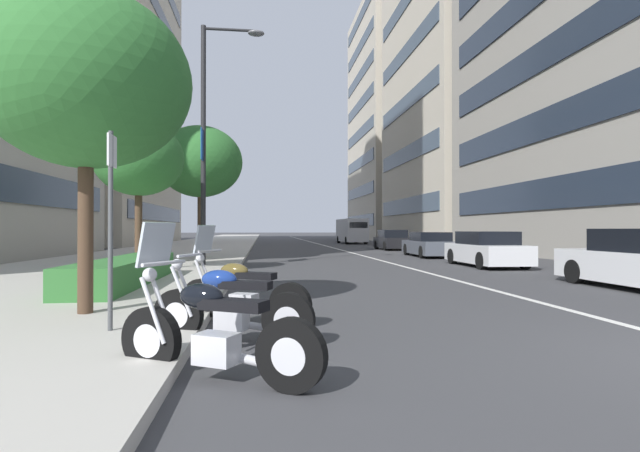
% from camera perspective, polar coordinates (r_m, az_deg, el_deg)
% --- Properties ---
extents(sidewalk_right_plaza, '(160.00, 8.58, 0.15)m').
position_cam_1_polar(sidewalk_right_plaza, '(34.55, -15.36, -2.60)').
color(sidewalk_right_plaza, '#B2ADA3').
rests_on(sidewalk_right_plaza, ground).
extents(lane_centre_stripe, '(110.00, 0.16, 0.01)m').
position_cam_1_polar(lane_centre_stripe, '(39.53, 0.85, -2.44)').
color(lane_centre_stripe, silver).
rests_on(lane_centre_stripe, ground).
extents(motorcycle_under_tarp, '(1.16, 1.96, 1.48)m').
position_cam_1_polar(motorcycle_under_tarp, '(4.63, -12.71, -12.48)').
color(motorcycle_under_tarp, black).
rests_on(motorcycle_under_tarp, ground).
extents(motorcycle_mid_row, '(0.90, 2.03, 1.10)m').
position_cam_1_polar(motorcycle_mid_row, '(6.08, -10.72, -9.78)').
color(motorcycle_mid_row, black).
rests_on(motorcycle_mid_row, ground).
extents(motorcycle_second_in_row, '(1.10, 1.98, 1.48)m').
position_cam_1_polar(motorcycle_second_in_row, '(7.33, -9.37, -8.02)').
color(motorcycle_second_in_row, black).
rests_on(motorcycle_second_in_row, ground).
extents(car_mid_block_traffic, '(4.24, 1.90, 1.33)m').
position_cam_1_polar(car_mid_block_traffic, '(19.17, 19.32, -2.71)').
color(car_mid_block_traffic, silver).
rests_on(car_mid_block_traffic, ground).
extents(car_lead_in_lane, '(4.68, 1.99, 1.27)m').
position_cam_1_polar(car_lead_in_lane, '(25.17, 12.98, -2.25)').
color(car_lead_in_lane, '#4C515B').
rests_on(car_lead_in_lane, ground).
extents(car_far_down_avenue, '(4.15, 1.87, 1.37)m').
position_cam_1_polar(car_far_down_avenue, '(33.18, 8.66, -1.73)').
color(car_far_down_avenue, black).
rests_on(car_far_down_avenue, ground).
extents(delivery_van_ahead, '(6.13, 2.22, 2.42)m').
position_cam_1_polar(delivery_van_ahead, '(47.08, 3.81, -0.53)').
color(delivery_van_ahead, '#B7B7BC').
rests_on(delivery_van_ahead, ground).
extents(parking_sign_by_curb, '(0.32, 0.06, 2.49)m').
position_cam_1_polar(parking_sign_by_curb, '(6.48, -23.80, 1.74)').
color(parking_sign_by_curb, '#47494C').
rests_on(parking_sign_by_curb, sidewalk_right_plaza).
extents(street_lamp_with_banners, '(1.26, 2.26, 8.57)m').
position_cam_1_polar(street_lamp_with_banners, '(17.83, -12.84, 11.85)').
color(street_lamp_with_banners, '#232326').
rests_on(street_lamp_with_banners, sidewalk_right_plaza).
extents(clipped_hedge_bed, '(5.82, 1.10, 0.58)m').
position_cam_1_polar(clipped_hedge_bed, '(11.97, -22.28, -5.02)').
color(clipped_hedge_bed, '#337033').
rests_on(clipped_hedge_bed, sidewalk_right_plaza).
extents(street_tree_by_lamp_post, '(3.11, 3.11, 4.84)m').
position_cam_1_polar(street_tree_by_lamp_post, '(8.29, -26.26, 15.32)').
color(street_tree_by_lamp_post, '#473323').
rests_on(street_tree_by_lamp_post, sidewalk_right_plaza).
extents(street_tree_far_plaza, '(2.71, 2.71, 4.60)m').
position_cam_1_polar(street_tree_far_plaza, '(15.72, -20.93, 7.55)').
color(street_tree_far_plaza, '#473323').
rests_on(street_tree_far_plaza, sidewalk_right_plaza).
extents(street_tree_near_plaza_corner, '(3.63, 3.63, 5.74)m').
position_cam_1_polar(street_tree_near_plaza_corner, '(21.40, -14.18, 7.47)').
color(street_tree_near_plaza_corner, '#473323').
rests_on(street_tree_near_plaza_corner, sidewalk_right_plaza).
extents(pedestrian_on_plaza, '(0.48, 0.45, 1.52)m').
position_cam_1_polar(pedestrian_on_plaza, '(19.60, -17.93, -1.85)').
color(pedestrian_on_plaza, '#3F724C').
rests_on(pedestrian_on_plaza, sidewalk_right_plaza).
extents(office_tower_mid_left, '(18.68, 16.10, 45.15)m').
position_cam_1_polar(office_tower_mid_left, '(52.73, 19.40, 23.29)').
color(office_tower_mid_left, beige).
rests_on(office_tower_mid_left, ground).
extents(office_tower_far_left_down_avenue, '(18.95, 21.20, 32.77)m').
position_cam_1_polar(office_tower_far_left_down_avenue, '(70.91, 13.34, 11.81)').
color(office_tower_far_left_down_avenue, beige).
rests_on(office_tower_far_left_down_avenue, ground).
extents(office_tower_far_right_block, '(25.53, 18.32, 37.75)m').
position_cam_1_polar(office_tower_far_right_block, '(56.03, -28.29, 17.82)').
color(office_tower_far_right_block, beige).
rests_on(office_tower_far_right_block, ground).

